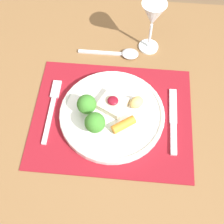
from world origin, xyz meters
The scene contains 8 objects.
ground_plane centered at (0.00, 0.00, 0.00)m, with size 8.00×8.00×0.00m, color brown.
dining_table centered at (0.00, 0.00, 0.64)m, with size 1.31×0.96×0.73m.
placemat centered at (0.00, 0.00, 0.73)m, with size 0.43×0.35×0.00m, color maroon.
dinner_plate centered at (0.00, 0.00, 0.75)m, with size 0.28×0.28×0.08m.
fork centered at (-0.17, 0.02, 0.73)m, with size 0.02×0.20×0.01m.
knife centered at (0.17, -0.01, 0.73)m, with size 0.02×0.20×0.01m.
spoon centered at (0.02, 0.22, 0.73)m, with size 0.19×0.04×0.02m.
wine_glass_near centered at (0.09, 0.26, 0.85)m, with size 0.07×0.07×0.17m.
Camera 1 is at (0.04, -0.42, 1.46)m, focal length 50.00 mm.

